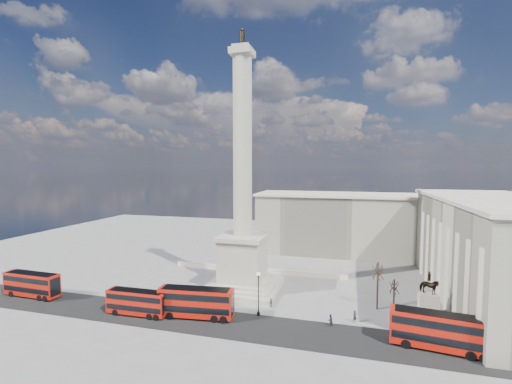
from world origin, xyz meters
The scene contains 18 objects.
ground centered at (0.00, 0.00, 0.00)m, with size 180.00×180.00×0.00m, color gray.
asphalt_road centered at (5.00, -10.00, 0.00)m, with size 120.00×9.00×0.01m, color black.
nelsons_column centered at (0.00, 5.00, 12.92)m, with size 14.00×14.00×49.85m.
balustrade_wall centered at (0.00, 16.00, 0.55)m, with size 40.00×0.60×1.10m, color beige.
building_east centered at (45.00, 10.00, 9.32)m, with size 19.00×46.00×18.60m.
building_northeast centered at (20.00, 40.00, 8.32)m, with size 51.00×17.00×16.60m.
red_bus_a centered at (-12.94, -10.80, 2.15)m, with size 10.15×2.57×4.10m.
red_bus_b centered at (-3.25, -9.19, 2.54)m, with size 12.15×3.99×4.84m.
red_bus_c centered at (31.68, -9.64, 2.57)m, with size 12.36×4.30×4.91m.
red_bus_e centered at (-36.42, -9.08, 2.36)m, with size 11.17×2.93×4.50m.
victorian_lamp centered at (6.02, -5.76, 4.21)m, with size 0.61×0.61×7.14m.
equestrian_statue centered at (32.26, 0.22, 2.61)m, with size 3.61×2.71×7.62m.
bare_tree_near centered at (24.75, 1.87, 6.70)m, with size 1.94×1.94×8.51m.
bare_tree_mid centered at (27.03, -0.73, 5.14)m, with size 1.72×1.72×6.52m.
bare_tree_far centered at (42.05, 6.35, 5.45)m, with size 1.69×1.69×6.92m.
pedestrian_walking centered at (21.06, -4.27, 0.94)m, with size 0.69×0.45×1.89m, color #232529.
pedestrian_standing centered at (17.43, -6.50, 0.91)m, with size 0.89×0.69×1.82m, color #232529.
pedestrian_crossing centered at (7.27, -1.98, 0.76)m, with size 0.89×0.37×1.52m, color #232529.
Camera 1 is at (19.82, -57.72, 24.00)m, focal length 24.00 mm.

